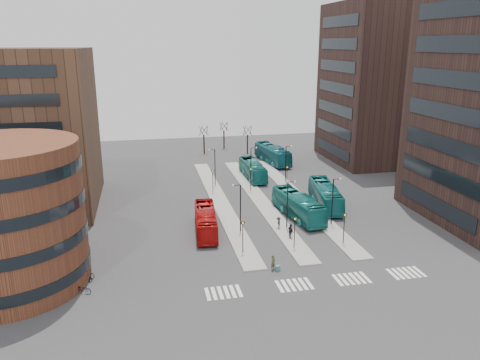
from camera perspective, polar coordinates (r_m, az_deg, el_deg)
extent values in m
plane|color=#2E2E31|center=(43.96, 9.60, -14.83)|extent=(160.00, 160.00, 0.00)
cube|color=gray|center=(69.40, -2.49, -2.61)|extent=(2.50, 45.00, 0.15)
cube|color=gray|center=(70.57, 2.33, -2.29)|extent=(2.50, 45.00, 0.15)
cube|color=gray|center=(72.21, 6.95, -1.96)|extent=(2.50, 45.00, 0.15)
cube|color=navy|center=(49.16, 4.60, -10.68)|extent=(0.57, 0.51, 0.59)
imported|color=#B10E0D|center=(58.29, -4.21, -4.96)|extent=(3.40, 10.66, 2.92)
imported|color=#166E6A|center=(63.39, 7.06, -3.12)|extent=(4.26, 11.80, 3.22)
imported|color=#166F6A|center=(81.09, 1.56, 1.26)|extent=(2.69, 10.86, 3.02)
imported|color=#156B6D|center=(68.21, 10.36, -1.84)|extent=(4.58, 12.00, 3.26)
imported|color=#15606B|center=(91.99, 3.98, 3.17)|extent=(4.49, 12.54, 3.42)
imported|color=#454529|center=(49.11, 4.06, -9.99)|extent=(0.73, 0.71, 1.69)
imported|color=black|center=(55.86, -4.28, -6.72)|extent=(0.84, 0.72, 1.50)
imported|color=black|center=(56.62, 6.18, -6.24)|extent=(0.77, 1.19, 1.88)
imported|color=black|center=(59.39, 4.71, -5.25)|extent=(0.69, 1.08, 1.58)
imported|color=gray|center=(47.31, -18.70, -12.47)|extent=(1.91, 1.26, 0.95)
imported|color=gray|center=(49.05, -18.44, -11.40)|extent=(1.54, 0.68, 0.89)
imported|color=gray|center=(49.95, -18.33, -10.83)|extent=(1.93, 1.11, 0.96)
cube|color=silver|center=(45.17, -3.96, -13.69)|extent=(0.35, 2.40, 0.01)
cube|color=silver|center=(45.24, -3.19, -13.63)|extent=(0.35, 2.40, 0.01)
cube|color=silver|center=(45.32, -2.42, -13.56)|extent=(0.35, 2.40, 0.01)
cube|color=silver|center=(45.41, -1.65, -13.49)|extent=(0.35, 2.40, 0.01)
cube|color=silver|center=(45.50, -0.88, -13.41)|extent=(0.35, 2.40, 0.01)
cube|color=silver|center=(45.60, -0.12, -13.34)|extent=(0.35, 2.40, 0.01)
cube|color=silver|center=(46.48, 4.83, -12.79)|extent=(0.35, 2.40, 0.01)
cube|color=silver|center=(46.64, 5.56, -12.70)|extent=(0.35, 2.40, 0.01)
cube|color=silver|center=(46.81, 6.28, -12.61)|extent=(0.35, 2.40, 0.01)
cube|color=silver|center=(46.98, 6.99, -12.52)|extent=(0.35, 2.40, 0.01)
cube|color=silver|center=(47.16, 7.70, -12.43)|extent=(0.35, 2.40, 0.01)
cube|color=silver|center=(47.35, 8.40, -12.34)|extent=(0.35, 2.40, 0.01)
cube|color=silver|center=(48.39, 11.81, -11.86)|extent=(0.35, 2.40, 0.01)
cube|color=silver|center=(48.61, 12.47, -11.76)|extent=(0.35, 2.40, 0.01)
cube|color=silver|center=(48.85, 13.13, -11.66)|extent=(0.35, 2.40, 0.01)
cube|color=silver|center=(49.09, 13.78, -11.56)|extent=(0.35, 2.40, 0.01)
cube|color=silver|center=(49.33, 14.42, -11.46)|extent=(0.35, 2.40, 0.01)
cube|color=silver|center=(49.58, 15.05, -11.36)|extent=(0.35, 2.40, 0.01)
cube|color=silver|center=(50.93, 18.12, -10.86)|extent=(0.35, 2.40, 0.01)
cube|color=silver|center=(51.22, 18.72, -10.76)|extent=(0.35, 2.40, 0.01)
cube|color=silver|center=(51.51, 19.30, -10.66)|extent=(0.35, 2.40, 0.01)
cube|color=silver|center=(51.81, 19.88, -10.55)|extent=(0.35, 2.40, 0.01)
cube|color=silver|center=(52.11, 20.46, -10.45)|extent=(0.35, 2.40, 0.01)
cube|color=silver|center=(52.42, 21.02, -10.35)|extent=(0.35, 2.40, 0.01)
cylinder|color=brown|center=(49.29, -27.06, -3.96)|extent=(15.00, 15.00, 14.00)
cylinder|color=black|center=(51.09, -26.33, -9.24)|extent=(15.16, 15.16, 1.10)
cylinder|color=black|center=(49.86, -26.81, -5.80)|extent=(15.16, 15.16, 1.10)
cube|color=black|center=(65.70, 22.64, -2.78)|extent=(0.12, 16.00, 2.00)
cube|color=black|center=(64.59, 23.02, 0.58)|extent=(0.12, 16.00, 2.00)
cube|color=black|center=(63.72, 23.42, 4.05)|extent=(0.12, 16.00, 2.00)
cube|color=black|center=(63.08, 23.83, 7.59)|extent=(0.12, 16.00, 2.00)
cube|color=black|center=(62.69, 24.25, 11.20)|extent=(0.12, 16.00, 2.00)
cube|color=black|center=(62.56, 24.69, 14.83)|extent=(0.12, 16.00, 2.00)
cube|color=black|center=(62.69, 25.14, 18.46)|extent=(0.12, 16.00, 2.00)
cube|color=#32201B|center=(97.04, 17.16, 11.14)|extent=(20.00, 20.00, 30.00)
cube|color=black|center=(94.48, 11.16, 3.74)|extent=(0.12, 16.00, 2.00)
cube|color=black|center=(93.72, 11.30, 6.13)|extent=(0.12, 16.00, 2.00)
cube|color=black|center=(93.11, 11.43, 8.55)|extent=(0.12, 16.00, 2.00)
cube|color=black|center=(92.68, 11.57, 11.00)|extent=(0.12, 16.00, 2.00)
cube|color=black|center=(92.42, 11.72, 13.47)|extent=(0.12, 16.00, 2.00)
cube|color=black|center=(92.33, 11.87, 15.94)|extent=(0.12, 16.00, 2.00)
cube|color=black|center=(92.41, 12.02, 18.42)|extent=(0.12, 16.00, 2.00)
cylinder|color=black|center=(52.16, 0.34, -7.03)|extent=(0.10, 0.10, 3.50)
cube|color=black|center=(51.49, 0.35, -5.24)|extent=(0.45, 0.10, 0.30)
cube|color=yellow|center=(51.44, 0.36, -5.26)|extent=(0.20, 0.02, 0.20)
cylinder|color=black|center=(72.56, -3.34, -0.26)|extent=(0.10, 0.10, 3.50)
cube|color=black|center=(72.08, -3.36, 1.07)|extent=(0.45, 0.10, 0.30)
cube|color=yellow|center=(72.02, -3.35, 1.06)|extent=(0.20, 0.02, 0.20)
cylinder|color=black|center=(53.66, 6.66, -6.46)|extent=(0.10, 0.10, 3.50)
cube|color=black|center=(53.01, 6.72, -4.71)|extent=(0.45, 0.10, 0.30)
cube|color=yellow|center=(52.95, 6.74, -4.74)|extent=(0.20, 0.02, 0.20)
cylinder|color=black|center=(73.64, 1.28, 0.01)|extent=(0.10, 0.10, 3.50)
cube|color=black|center=(73.16, 1.29, 1.33)|extent=(0.45, 0.10, 0.30)
cube|color=yellow|center=(73.11, 1.30, 1.31)|extent=(0.20, 0.02, 0.20)
cylinder|color=black|center=(55.76, 12.55, -5.85)|extent=(0.10, 0.10, 3.50)
cube|color=black|center=(55.14, 12.66, -4.17)|extent=(0.45, 0.10, 0.30)
cube|color=yellow|center=(55.08, 12.69, -4.19)|extent=(0.20, 0.02, 0.20)
cylinder|color=black|center=(75.18, 5.74, 0.27)|extent=(0.10, 0.10, 3.50)
cube|color=black|center=(74.72, 5.78, 1.56)|extent=(0.45, 0.10, 0.30)
cube|color=yellow|center=(74.67, 5.79, 1.55)|extent=(0.20, 0.02, 0.20)
cylinder|color=black|center=(57.36, 0.05, -3.47)|extent=(0.14, 0.14, 6.00)
cylinder|color=black|center=(56.32, -0.39, -0.63)|extent=(0.90, 0.08, 0.08)
sphere|color=silver|center=(56.24, -0.84, -0.66)|extent=(0.24, 0.24, 0.24)
cylinder|color=black|center=(76.17, -3.06, 1.52)|extent=(0.14, 0.14, 6.00)
cylinder|color=black|center=(75.40, -3.44, 3.71)|extent=(0.90, 0.08, 0.08)
sphere|color=silver|center=(75.33, -3.78, 3.69)|extent=(0.24, 0.24, 0.24)
cylinder|color=black|center=(58.82, 5.79, -3.05)|extent=(0.14, 0.14, 6.00)
cylinder|color=black|center=(58.04, 6.30, -0.22)|extent=(0.90, 0.08, 0.08)
sphere|color=silver|center=(58.17, 6.72, -0.19)|extent=(0.24, 0.24, 0.24)
cylinder|color=black|center=(77.28, 1.34, 1.76)|extent=(0.14, 0.14, 6.00)
cylinder|color=black|center=(76.68, 1.68, 3.94)|extent=(0.90, 0.08, 0.08)
sphere|color=silver|center=(76.79, 2.01, 3.96)|extent=(0.24, 0.24, 0.24)
cylinder|color=black|center=(60.84, 11.19, -2.62)|extent=(0.14, 0.14, 6.00)
cylinder|color=black|center=(60.13, 11.74, 0.12)|extent=(0.90, 0.08, 0.08)
sphere|color=silver|center=(60.31, 12.13, 0.14)|extent=(0.24, 0.24, 0.24)
cylinder|color=black|center=(78.83, 5.59, 1.98)|extent=(0.14, 0.14, 6.00)
cylinder|color=black|center=(78.28, 5.96, 4.12)|extent=(0.90, 0.08, 0.08)
sphere|color=silver|center=(78.42, 6.28, 4.13)|extent=(0.24, 0.24, 0.24)
cylinder|color=black|center=(99.76, -4.41, 4.37)|extent=(0.30, 0.30, 4.00)
cylinder|color=black|center=(99.29, -4.04, 6.02)|extent=(0.10, 1.56, 1.95)
cylinder|color=black|center=(99.88, -4.37, 6.08)|extent=(1.48, 0.59, 1.97)
cylinder|color=black|center=(99.53, -4.80, 6.03)|extent=(0.90, 1.31, 1.99)
cylinder|color=black|center=(98.73, -4.74, 5.95)|extent=(0.89, 1.31, 1.99)
cylinder|color=black|center=(98.58, -4.27, 5.94)|extent=(1.48, 0.58, 1.97)
cylinder|color=black|center=(104.37, -1.97, 4.94)|extent=(0.30, 0.30, 4.00)
cylinder|color=black|center=(103.96, -1.60, 6.52)|extent=(0.10, 1.56, 1.95)
cylinder|color=black|center=(104.52, -1.93, 6.57)|extent=(1.48, 0.59, 1.97)
cylinder|color=black|center=(104.14, -2.34, 6.53)|extent=(0.90, 1.31, 1.99)
cylinder|color=black|center=(103.34, -2.26, 6.46)|extent=(0.89, 1.31, 1.99)
cylinder|color=black|center=(103.23, -1.80, 6.45)|extent=(1.48, 0.58, 1.97)
cylinder|color=black|center=(99.38, 0.91, 4.37)|extent=(0.30, 0.30, 4.00)
cylinder|color=black|center=(98.97, 1.31, 6.03)|extent=(0.10, 1.56, 1.95)
cylinder|color=black|center=(99.50, 0.95, 6.08)|extent=(1.48, 0.59, 1.97)
cylinder|color=black|center=(99.09, 0.54, 6.04)|extent=(0.90, 1.31, 1.99)
cylinder|color=black|center=(98.30, 0.65, 5.96)|extent=(0.89, 1.31, 1.99)
cylinder|color=black|center=(98.23, 1.13, 5.95)|extent=(1.48, 0.58, 1.97)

